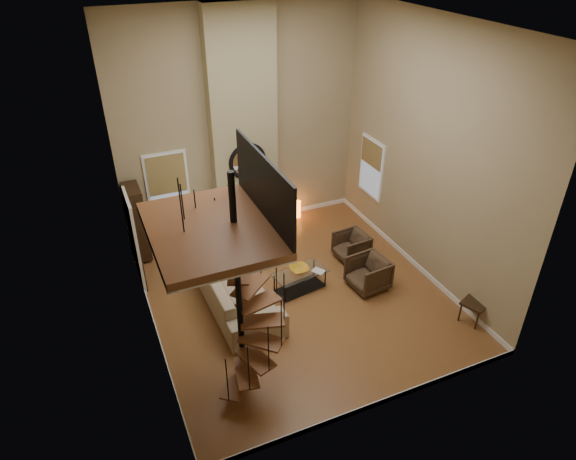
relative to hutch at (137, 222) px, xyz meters
name	(u,v)px	position (x,y,z in m)	size (l,w,h in m)	color
ground	(295,294)	(2.78, -2.79, -0.95)	(6.00, 6.50, 0.01)	#A06633
back_wall	(241,124)	(2.78, 0.46, 1.80)	(6.00, 0.02, 5.50)	tan
front_wall	(393,274)	(2.78, -6.04, 1.80)	(6.00, 0.02, 5.50)	tan
left_wall	(134,210)	(-0.22, -2.79, 1.80)	(0.02, 6.50, 5.50)	tan
right_wall	(428,154)	(5.78, -2.79, 1.80)	(0.02, 6.50, 5.50)	tan
ceiling	(298,24)	(2.78, -2.79, 4.54)	(6.00, 6.50, 0.01)	silver
baseboard_back	(246,221)	(2.78, 0.45, -0.89)	(6.00, 0.02, 0.12)	white
baseboard_front	(375,404)	(2.78, -6.03, -0.89)	(6.00, 0.02, 0.12)	white
baseboard_left	(156,330)	(-0.21, -2.79, -0.89)	(0.02, 6.50, 0.12)	white
baseboard_right	(411,260)	(5.77, -2.79, -0.89)	(0.02, 6.50, 0.12)	white
chimney_breast	(243,127)	(2.78, 0.27, 1.80)	(1.60, 0.38, 5.50)	tan
hearth	(254,235)	(2.78, -0.22, -0.93)	(1.50, 0.60, 0.04)	black
firebox	(250,212)	(2.78, 0.07, -0.40)	(0.95, 0.02, 0.72)	black
mantel	(250,192)	(2.78, -0.01, 0.20)	(1.70, 0.18, 0.06)	white
mirror_frame	(248,162)	(2.78, 0.05, 1.00)	(0.94, 0.94, 0.10)	black
mirror_disc	(248,161)	(2.78, 0.06, 1.00)	(0.80, 0.80, 0.01)	white
vase_left	(228,190)	(2.23, 0.03, 0.35)	(0.24, 0.24, 0.25)	black
vase_right	(272,182)	(3.38, 0.03, 0.33)	(0.20, 0.20, 0.21)	#164B4E
window_back	(167,181)	(0.88, 0.44, 0.67)	(1.02, 0.06, 1.52)	white
window_right	(371,167)	(5.76, -0.79, 0.68)	(0.06, 1.02, 1.52)	white
entry_door	(135,241)	(-0.17, -0.99, 0.10)	(0.10, 1.05, 2.16)	white
loft	(217,225)	(0.74, -4.59, 2.29)	(1.70, 2.20, 1.09)	brown
spiral_stair	(240,300)	(1.00, -4.58, 0.83)	(1.47, 1.47, 4.06)	black
hutch	(137,222)	(0.00, 0.00, 0.00)	(0.37, 0.79, 1.76)	#301E10
sofa	(234,286)	(1.50, -2.48, -0.55)	(2.96, 1.16, 0.86)	tan
armchair_near	(354,246)	(4.60, -2.09, -0.60)	(0.70, 0.72, 0.66)	#432F1F
armchair_far	(371,273)	(4.41, -3.17, -0.60)	(0.77, 0.79, 0.72)	#432F1F
coffee_table	(300,278)	(2.95, -2.67, -0.67)	(1.24, 0.76, 0.44)	silver
bowl	(299,269)	(2.95, -2.62, -0.45)	(0.41, 0.41, 0.10)	gold
book	(318,272)	(3.30, -2.82, -0.49)	(0.19, 0.26, 0.03)	gray
floor_lamp	(208,207)	(1.51, -0.80, 0.46)	(0.39, 0.39, 1.71)	black
accent_lamp	(298,209)	(4.20, 0.20, -0.70)	(0.14, 0.14, 0.49)	orange
side_chair	(478,298)	(5.78, -4.94, -0.42)	(0.58, 0.58, 0.97)	#301E10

